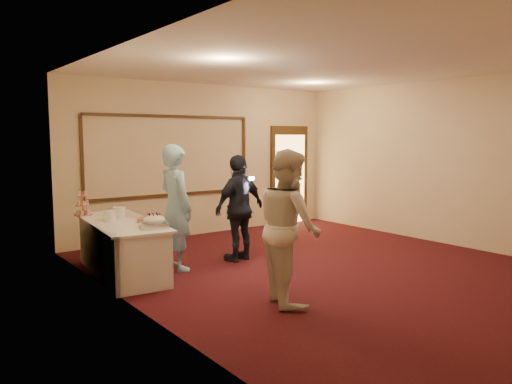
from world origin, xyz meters
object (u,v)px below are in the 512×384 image
Objects in this scene: guest at (240,208)px; pavlova_tray at (154,222)px; tart at (147,220)px; woman at (289,226)px; cupcake_stand at (83,206)px; man at (176,208)px; buffet_table at (122,248)px; plate_stack_b at (119,212)px; plate_stack_a at (110,216)px.

pavlova_tray is at bearing 3.02° from guest.
guest is (1.57, -0.02, 0.04)m from tart.
woman is at bearing -66.06° from tart.
guest is (1.64, 0.38, -0.00)m from pavlova_tray.
cupcake_stand is at bearing 105.39° from pavlova_tray.
cupcake_stand is 1.29m from tart.
man reaches higher than guest.
buffet_table is at bearing 70.73° from man.
cupcake_stand is (-0.26, 0.88, 0.53)m from buffet_table.
tart is at bearing 44.09° from woman.
plate_stack_b is at bearing 94.36° from pavlova_tray.
pavlova_tray is 0.41m from tart.
woman is at bearing -62.68° from plate_stack_a.
cupcake_stand is at bearing 43.87° from woman.
pavlova_tray is 0.29× the size of man.
plate_stack_b is 1.84m from guest.
plate_stack_b is at bearing -57.22° from cupcake_stand.
guest is at bearing -98.93° from man.
man is (0.75, -0.22, 0.54)m from buffet_table.
man is 2.14m from woman.
tart is (0.07, 0.40, -0.05)m from pavlova_tray.
cupcake_stand is at bearing 106.41° from buffet_table.
buffet_table is 12.36× the size of plate_stack_a.
woman is (0.89, -2.01, 0.11)m from tart.
buffet_table is at bearing 129.55° from tart.
pavlova_tray is 0.87m from plate_stack_a.
tart is (0.51, -1.18, -0.11)m from cupcake_stand.
man is at bearing -21.12° from plate_stack_a.
man reaches higher than plate_stack_b.
man is (0.66, -0.54, 0.08)m from plate_stack_b.
pavlova_tray is at bearing -75.88° from buffet_table.
tart is at bearing -49.25° from plate_stack_a.
woman is (1.26, -2.44, 0.07)m from plate_stack_a.
tart is (0.36, -0.42, -0.05)m from plate_stack_a.
plate_stack_b is (0.21, 0.20, 0.00)m from plate_stack_a.
pavlova_tray is at bearing -74.61° from cupcake_stand.
guest reaches higher than buffet_table.
pavlova_tray reaches higher than buffet_table.
plate_stack_a is 0.56m from tart.
guest reaches higher than tart.
pavlova_tray reaches higher than tart.
tart is (0.25, -0.31, 0.41)m from buffet_table.
cupcake_stand is 0.22× the size of man.
pavlova_tray is 1.69m from guest.
buffet_table is 1.23× the size of woman.
cupcake_stand is at bearing 122.78° from plate_stack_b.
tart is 0.17× the size of man.
guest is (1.93, -0.44, -0.00)m from plate_stack_a.
woman is at bearing -63.70° from buffet_table.
buffet_table is 2.64m from woman.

